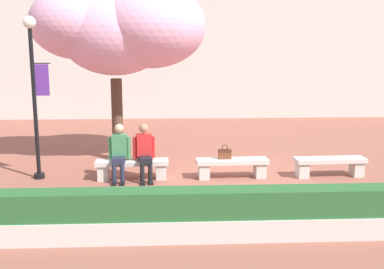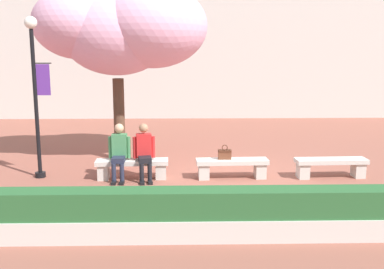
# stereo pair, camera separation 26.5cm
# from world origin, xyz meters

# --- Properties ---
(ground_plane) EXTENTS (100.00, 100.00, 0.00)m
(ground_plane) POSITION_xyz_m (0.00, 0.00, 0.00)
(ground_plane) COLOR #8E5142
(building_facade) EXTENTS (28.00, 4.00, 10.16)m
(building_facade) POSITION_xyz_m (0.00, 11.34, 5.08)
(building_facade) COLOR beige
(building_facade) RESTS_ON ground
(stone_bench_west_end) EXTENTS (1.67, 0.48, 0.45)m
(stone_bench_west_end) POSITION_xyz_m (-2.31, -0.00, 0.30)
(stone_bench_west_end) COLOR beige
(stone_bench_west_end) RESTS_ON ground
(stone_bench_near_west) EXTENTS (1.67, 0.48, 0.45)m
(stone_bench_near_west) POSITION_xyz_m (0.00, 0.00, 0.30)
(stone_bench_near_west) COLOR beige
(stone_bench_near_west) RESTS_ON ground
(stone_bench_center) EXTENTS (1.67, 0.48, 0.45)m
(stone_bench_center) POSITION_xyz_m (2.31, 0.00, 0.30)
(stone_bench_center) COLOR beige
(stone_bench_center) RESTS_ON ground
(person_seated_left) EXTENTS (0.51, 0.68, 1.29)m
(person_seated_left) POSITION_xyz_m (-2.59, -0.05, 0.70)
(person_seated_left) COLOR black
(person_seated_left) RESTS_ON ground
(person_seated_right) EXTENTS (0.50, 0.72, 1.29)m
(person_seated_right) POSITION_xyz_m (-2.02, -0.05, 0.70)
(person_seated_right) COLOR black
(person_seated_right) RESTS_ON ground
(handbag) EXTENTS (0.30, 0.15, 0.34)m
(handbag) POSITION_xyz_m (-0.17, 0.03, 0.58)
(handbag) COLOR brown
(handbag) RESTS_ON stone_bench_near_west
(cherry_tree_main) EXTENTS (4.51, 3.10, 4.62)m
(cherry_tree_main) POSITION_xyz_m (-2.69, 1.91, 3.48)
(cherry_tree_main) COLOR #513828
(cherry_tree_main) RESTS_ON ground
(lamp_post_with_banner) EXTENTS (0.54, 0.28, 3.67)m
(lamp_post_with_banner) POSITION_xyz_m (-4.47, 0.19, 2.21)
(lamp_post_with_banner) COLOR black
(lamp_post_with_banner) RESTS_ON ground
(planter_hedge_foreground) EXTENTS (8.90, 0.50, 0.80)m
(planter_hedge_foreground) POSITION_xyz_m (0.00, -3.37, 0.39)
(planter_hedge_foreground) COLOR beige
(planter_hedge_foreground) RESTS_ON ground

